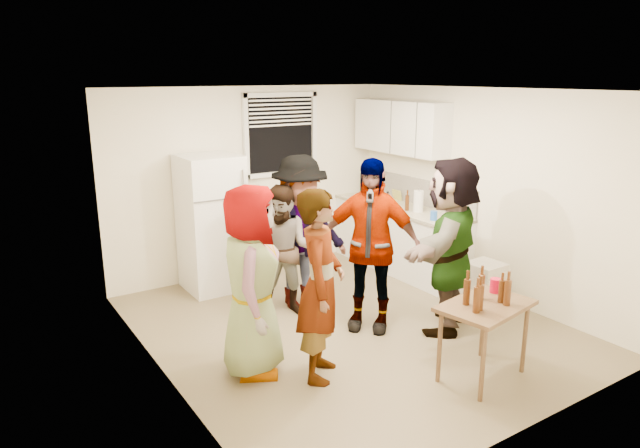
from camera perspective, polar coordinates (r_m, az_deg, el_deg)
room at (r=6.29m, az=2.84°, el=-10.14°), size 4.00×4.50×2.50m
window at (r=7.85m, az=-3.91°, el=8.91°), size 1.12×0.10×1.06m
refrigerator at (r=7.22m, az=-10.79°, el=0.08°), size 0.70×0.70×1.70m
counter_lower at (r=7.99m, az=7.90°, el=-1.49°), size 0.60×2.20×0.86m
countertop at (r=7.88m, az=8.01°, el=1.65°), size 0.64×2.22×0.04m
backsplash at (r=8.02m, az=9.60°, el=3.29°), size 0.03×2.20×0.36m
upper_cabinets at (r=7.94m, az=8.05°, el=9.59°), size 0.34×1.60×0.70m
kettle at (r=7.99m, az=6.77°, el=2.04°), size 0.26×0.23×0.19m
paper_towel at (r=7.59m, az=9.77°, el=1.23°), size 0.13×0.13×0.28m
wine_bottle at (r=8.59m, az=4.27°, el=2.99°), size 0.08×0.08×0.32m
beer_bottle_counter at (r=7.63m, az=8.67°, el=1.35°), size 0.05×0.05×0.20m
blue_cup at (r=7.17m, az=11.28°, el=0.37°), size 0.09×0.09×0.12m
picture_frame at (r=8.24m, az=7.69°, el=2.91°), size 0.02×0.17×0.15m
trash_bin at (r=6.91m, az=16.09°, el=-6.15°), size 0.39×0.39×0.55m
serving_table at (r=5.53m, az=15.72°, el=-14.45°), size 0.92×0.69×0.71m
beer_bottle_table at (r=5.30m, az=17.60°, el=-7.47°), size 0.05×0.05×0.20m
red_cup at (r=5.52m, az=17.09°, el=-6.55°), size 0.10×0.10×0.13m
guest_grey at (r=5.47m, az=-6.58°, el=-14.30°), size 1.94×1.62×0.56m
guest_stripe at (r=5.37m, az=0.06°, el=-14.80°), size 1.72×1.60×0.41m
guest_back_left at (r=6.59m, az=-3.39°, el=-8.94°), size 1.51×1.61×0.56m
guest_back_right at (r=6.83m, az=-1.98°, el=-8.07°), size 1.36×1.91×0.66m
guest_black at (r=6.31m, az=4.76°, el=-10.13°), size 2.10×2.02×0.45m
guest_orange at (r=6.42m, az=12.45°, el=-9.97°), size 2.43×2.48×0.55m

